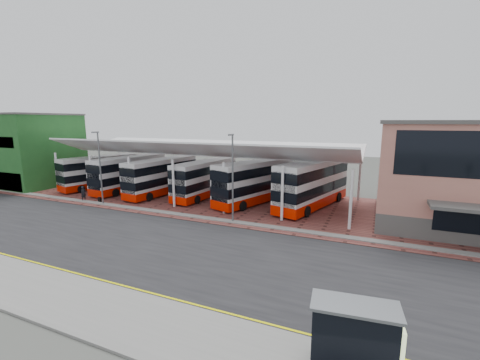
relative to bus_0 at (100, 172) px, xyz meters
The scene contains 21 objects.
ground 25.09m from the bus_0, 31.15° to the right, with size 140.00×140.00×0.00m, color #42443E.
road 25.62m from the bus_0, 33.07° to the right, with size 120.00×14.00×0.02m, color black.
forecourt 23.49m from the bus_0, ahead, with size 72.00×16.00×0.06m, color brown.
sidewalk 30.71m from the bus_0, 45.71° to the right, with size 120.00×4.00×0.14m, color slate.
north_kerb 22.53m from the bus_0, 17.46° to the right, with size 120.00×0.80×0.14m, color slate.
yellow_line_near 29.32m from the bus_0, 42.97° to the right, with size 120.00×0.12×0.01m, color #ECE800.
yellow_line_far 29.12m from the bus_0, 42.54° to the right, with size 120.00×0.12×0.01m, color #ECE800.
canopy 15.83m from the bus_0, ahead, with size 37.00×11.63×7.07m.
shop_green 9.29m from the bus_0, 167.19° to the right, with size 6.40×10.20×10.22m.
shop_cream 15.51m from the bus_0, behind, with size 6.40×10.20×10.22m.
lamp_west 10.17m from the bus_0, 42.01° to the right, with size 0.16×0.90×8.07m.
lamp_east 24.41m from the bus_0, 15.88° to the right, with size 0.16×0.90×8.07m.
bus_0 is the anchor object (origin of this frame).
bus_1 5.21m from the bus_0, ahead, with size 3.57×11.16×4.52m.
bus_2 10.38m from the bus_0, ahead, with size 3.67×11.02×4.45m.
bus_3 16.15m from the bus_0, ahead, with size 3.38×10.83×4.39m.
bus_4 22.73m from the bus_0, ahead, with size 6.18×11.73×4.73m.
bus_5 29.05m from the bus_0, ahead, with size 5.87×12.37×4.97m.
pedestrian 7.87m from the bus_0, 56.54° to the right, with size 0.63×0.41×1.72m, color black.
suitcase 9.05m from the bus_0, 44.02° to the right, with size 0.33×0.24×0.56m, color black.
bus_shelter 41.15m from the bus_0, 31.04° to the right, with size 3.31×1.80×2.54m.
Camera 1 is at (13.97, -19.36, 9.18)m, focal length 24.00 mm.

